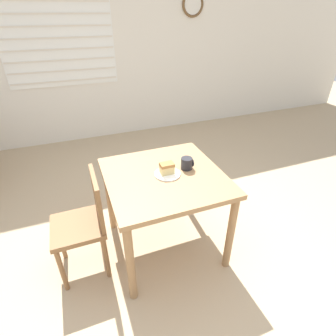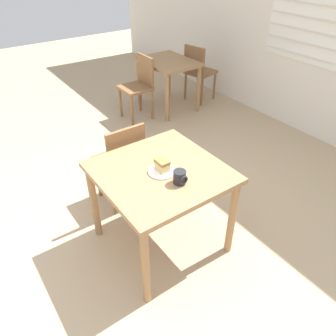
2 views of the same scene
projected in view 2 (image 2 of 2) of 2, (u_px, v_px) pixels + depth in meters
ground_plane at (125, 259)px, 2.67m from camera, size 14.00×14.00×0.00m
dining_table_near at (161, 182)px, 2.45m from camera, size 0.90×0.89×0.75m
dining_table_far at (168, 69)px, 4.71m from camera, size 0.84×0.66×0.71m
chair_near_window at (122, 161)px, 2.98m from camera, size 0.38×0.38×0.86m
chair_far_corner at (139, 85)px, 4.50m from camera, size 0.38×0.38×0.86m
chair_far_opposite at (198, 71)px, 4.97m from camera, size 0.46×0.46×0.86m
plate at (162, 171)px, 2.37m from camera, size 0.20×0.20×0.01m
cake_slice at (162, 165)px, 2.34m from camera, size 0.10×0.07×0.09m
coffee_mug at (180, 177)px, 2.24m from camera, size 0.10×0.09×0.10m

